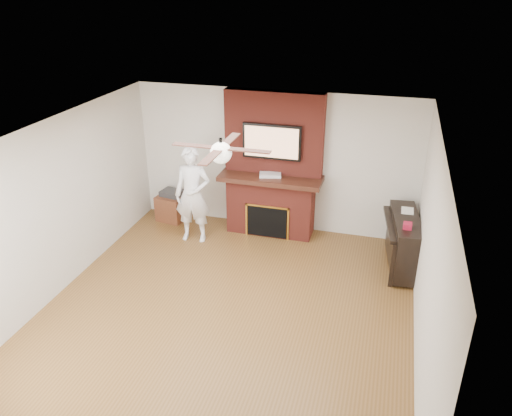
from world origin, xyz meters
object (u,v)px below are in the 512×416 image
(side_table, at_px, (173,206))
(fireplace, at_px, (272,179))
(person, at_px, (193,195))
(piano, at_px, (403,241))

(side_table, bearing_deg, fireplace, 11.87)
(fireplace, relative_size, person, 1.48)
(person, distance_m, piano, 3.51)
(fireplace, xyz_separation_m, person, (-1.20, -0.70, -0.15))
(fireplace, xyz_separation_m, side_table, (-1.90, -0.07, -0.73))
(piano, bearing_deg, fireplace, 156.48)
(fireplace, distance_m, person, 1.40)
(person, bearing_deg, side_table, 131.38)
(fireplace, relative_size, piano, 1.84)
(fireplace, height_order, piano, fireplace)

